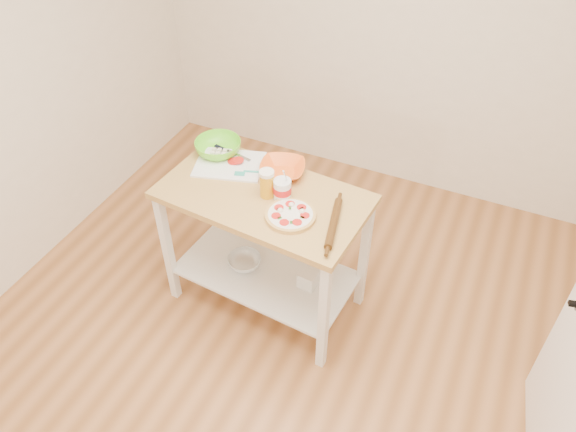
{
  "coord_description": "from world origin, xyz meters",
  "views": [
    {
      "loc": [
        0.77,
        -1.54,
        2.91
      ],
      "look_at": [
        -0.19,
        0.57,
        0.83
      ],
      "focal_mm": 35.0,
      "sensor_mm": 36.0,
      "label": 1
    }
  ],
  "objects_px": {
    "rolling_pin": "(334,223)",
    "green_bowl": "(218,147)",
    "orange_bowl": "(283,169)",
    "yogurt_tub": "(282,189)",
    "pizza": "(290,215)",
    "cutting_board": "(229,164)",
    "knife": "(228,151)",
    "shelf_glass_bowl": "(245,262)",
    "prep_island": "(264,227)",
    "spatula": "(246,172)",
    "shelf_bin": "(308,279)",
    "beer_pint": "(267,183)"
  },
  "relations": [
    {
      "from": "prep_island",
      "to": "orange_bowl",
      "type": "relative_size",
      "value": 4.65
    },
    {
      "from": "green_bowl",
      "to": "spatula",
      "type": "bearing_deg",
      "value": -25.04
    },
    {
      "from": "green_bowl",
      "to": "pizza",
      "type": "bearing_deg",
      "value": -28.69
    },
    {
      "from": "orange_bowl",
      "to": "yogurt_tub",
      "type": "relative_size",
      "value": 1.23
    },
    {
      "from": "prep_island",
      "to": "shelf_glass_bowl",
      "type": "relative_size",
      "value": 5.68
    },
    {
      "from": "spatula",
      "to": "yogurt_tub",
      "type": "relative_size",
      "value": 0.65
    },
    {
      "from": "orange_bowl",
      "to": "beer_pint",
      "type": "bearing_deg",
      "value": -88.41
    },
    {
      "from": "pizza",
      "to": "shelf_glass_bowl",
      "type": "relative_size",
      "value": 1.27
    },
    {
      "from": "yogurt_tub",
      "to": "prep_island",
      "type": "bearing_deg",
      "value": -171.83
    },
    {
      "from": "spatula",
      "to": "beer_pint",
      "type": "bearing_deg",
      "value": -51.08
    },
    {
      "from": "prep_island",
      "to": "shelf_bin",
      "type": "bearing_deg",
      "value": 1.68
    },
    {
      "from": "spatula",
      "to": "shelf_bin",
      "type": "distance_m",
      "value": 0.76
    },
    {
      "from": "cutting_board",
      "to": "knife",
      "type": "distance_m",
      "value": 0.12
    },
    {
      "from": "knife",
      "to": "shelf_bin",
      "type": "relative_size",
      "value": 2.53
    },
    {
      "from": "pizza",
      "to": "shelf_glass_bowl",
      "type": "xyz_separation_m",
      "value": [
        -0.37,
        0.1,
        -0.62
      ]
    },
    {
      "from": "pizza",
      "to": "beer_pint",
      "type": "height_order",
      "value": "beer_pint"
    },
    {
      "from": "beer_pint",
      "to": "shelf_bin",
      "type": "xyz_separation_m",
      "value": [
        0.26,
        0.01,
        -0.67
      ]
    },
    {
      "from": "rolling_pin",
      "to": "green_bowl",
      "type": "bearing_deg",
      "value": 159.8
    },
    {
      "from": "orange_bowl",
      "to": "rolling_pin",
      "type": "xyz_separation_m",
      "value": [
        0.44,
        -0.3,
        -0.01
      ]
    },
    {
      "from": "cutting_board",
      "to": "shelf_glass_bowl",
      "type": "xyz_separation_m",
      "value": [
        0.16,
        -0.17,
        -0.61
      ]
    },
    {
      "from": "spatula",
      "to": "yogurt_tub",
      "type": "distance_m",
      "value": 0.3
    },
    {
      "from": "rolling_pin",
      "to": "pizza",
      "type": "bearing_deg",
      "value": -172.99
    },
    {
      "from": "spatula",
      "to": "green_bowl",
      "type": "relative_size",
      "value": 0.5
    },
    {
      "from": "orange_bowl",
      "to": "cutting_board",
      "type": "bearing_deg",
      "value": -171.19
    },
    {
      "from": "orange_bowl",
      "to": "yogurt_tub",
      "type": "bearing_deg",
      "value": -65.19
    },
    {
      "from": "cutting_board",
      "to": "rolling_pin",
      "type": "height_order",
      "value": "rolling_pin"
    },
    {
      "from": "shelf_glass_bowl",
      "to": "shelf_bin",
      "type": "distance_m",
      "value": 0.44
    },
    {
      "from": "yogurt_tub",
      "to": "cutting_board",
      "type": "bearing_deg",
      "value": 160.59
    },
    {
      "from": "prep_island",
      "to": "shelf_bin",
      "type": "xyz_separation_m",
      "value": [
        0.29,
        0.01,
        -0.34
      ]
    },
    {
      "from": "rolling_pin",
      "to": "shelf_bin",
      "type": "bearing_deg",
      "value": 150.9
    },
    {
      "from": "beer_pint",
      "to": "shelf_glass_bowl",
      "type": "distance_m",
      "value": 0.71
    },
    {
      "from": "prep_island",
      "to": "spatula",
      "type": "relative_size",
      "value": 8.72
    },
    {
      "from": "orange_bowl",
      "to": "shelf_glass_bowl",
      "type": "distance_m",
      "value": 0.7
    },
    {
      "from": "prep_island",
      "to": "shelf_glass_bowl",
      "type": "bearing_deg",
      "value": -176.1
    },
    {
      "from": "cutting_board",
      "to": "green_bowl",
      "type": "bearing_deg",
      "value": 131.47
    },
    {
      "from": "rolling_pin",
      "to": "shelf_bin",
      "type": "relative_size",
      "value": 3.47
    },
    {
      "from": "cutting_board",
      "to": "shelf_glass_bowl",
      "type": "height_order",
      "value": "cutting_board"
    },
    {
      "from": "knife",
      "to": "yogurt_tub",
      "type": "relative_size",
      "value": 1.26
    },
    {
      "from": "pizza",
      "to": "orange_bowl",
      "type": "bearing_deg",
      "value": 121.25
    },
    {
      "from": "spatula",
      "to": "shelf_bin",
      "type": "height_order",
      "value": "spatula"
    },
    {
      "from": "prep_island",
      "to": "beer_pint",
      "type": "bearing_deg",
      "value": -1.15
    },
    {
      "from": "shelf_bin",
      "to": "knife",
      "type": "bearing_deg",
      "value": 159.0
    },
    {
      "from": "prep_island",
      "to": "knife",
      "type": "height_order",
      "value": "knife"
    },
    {
      "from": "shelf_glass_bowl",
      "to": "rolling_pin",
      "type": "bearing_deg",
      "value": -7.06
    },
    {
      "from": "orange_bowl",
      "to": "yogurt_tub",
      "type": "distance_m",
      "value": 0.22
    },
    {
      "from": "yogurt_tub",
      "to": "shelf_glass_bowl",
      "type": "bearing_deg",
      "value": -174.24
    },
    {
      "from": "prep_island",
      "to": "pizza",
      "type": "bearing_deg",
      "value": -27.31
    },
    {
      "from": "knife",
      "to": "shelf_glass_bowl",
      "type": "distance_m",
      "value": 0.72
    },
    {
      "from": "knife",
      "to": "spatula",
      "type": "bearing_deg",
      "value": -22.53
    },
    {
      "from": "knife",
      "to": "rolling_pin",
      "type": "distance_m",
      "value": 0.9
    }
  ]
}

